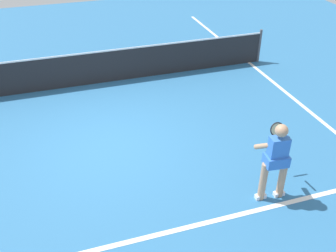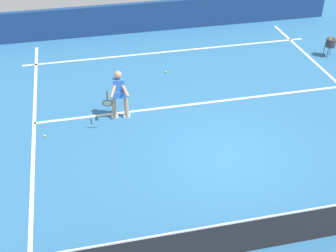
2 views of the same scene
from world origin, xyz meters
TOP-DOWN VIEW (x-y plane):
  - ground_plane at (0.00, 0.00)m, footprint 23.76×23.76m
  - service_line_marking at (0.00, -2.72)m, footprint 9.97×0.10m
  - sideline_right_marking at (4.99, 0.00)m, footprint 0.10×16.27m
  - court_net at (0.00, 3.14)m, footprint 10.65×0.08m
  - tennis_player at (2.47, -2.45)m, footprint 0.84×0.92m

SIDE VIEW (x-z plane):
  - ground_plane at x=0.00m, z-range 0.00..0.00m
  - service_line_marking at x=0.00m, z-range 0.00..0.01m
  - sideline_right_marking at x=4.99m, z-range 0.00..0.01m
  - court_net at x=0.00m, z-range -0.03..0.99m
  - tennis_player at x=2.47m, z-range 0.07..1.62m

